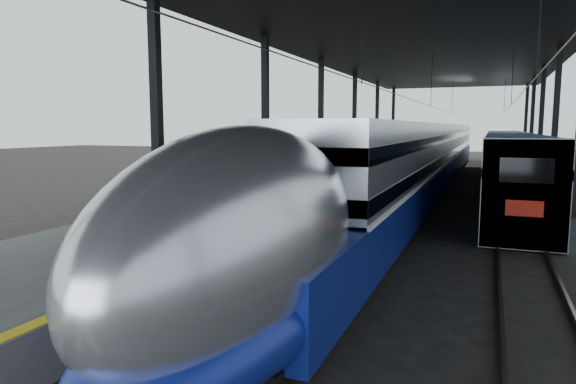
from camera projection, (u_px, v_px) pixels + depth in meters
The scene contains 8 objects.
ground at pixel (235, 289), 13.03m from camera, with size 160.00×160.00×0.00m, color black.
platform at pixel (331, 184), 32.70m from camera, with size 6.00×80.00×1.00m, color #4C4C4F.
yellow_strip at pixel (374, 177), 31.62m from camera, with size 0.30×80.00×0.01m, color yellow.
rails at pixel (462, 196), 29.85m from camera, with size 6.52×80.00×0.16m.
canopy at pixel (422, 39), 29.65m from camera, with size 18.00×75.00×9.47m.
tgv_train at pixel (427, 158), 34.35m from camera, with size 2.99×65.20×4.29m.
second_train at pixel (505, 154), 41.79m from camera, with size 2.71×56.05×3.73m.
child at pixel (68, 258), 10.47m from camera, with size 0.33×0.21×0.89m, color #482A18.
Camera 1 is at (5.88, -11.24, 4.10)m, focal length 32.00 mm.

